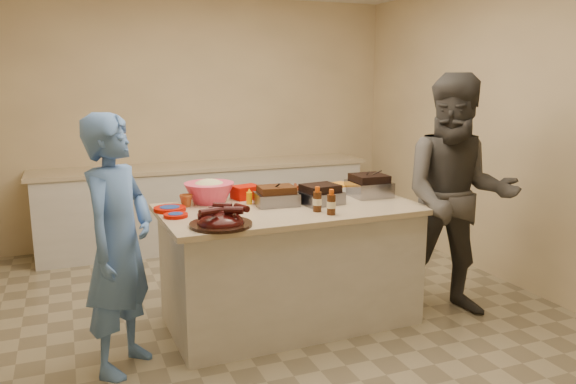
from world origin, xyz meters
name	(u,v)px	position (x,y,z in m)	size (l,w,h in m)	color
room	(276,321)	(0.00, 0.00, 0.00)	(4.50, 5.00, 2.70)	#D3BB8C
back_counter	(206,205)	(0.00, 2.20, 0.45)	(3.60, 0.64, 0.90)	beige
island	(290,320)	(0.11, -0.03, 0.00)	(1.88, 0.99, 0.89)	beige
rib_platter	(221,226)	(-0.51, -0.37, 0.89)	(0.40, 0.40, 0.16)	#3E0B09
pulled_pork_tray	(277,205)	(0.03, 0.05, 0.89)	(0.31, 0.23, 0.09)	#47230F
brisket_tray	(320,204)	(0.35, -0.02, 0.89)	(0.30, 0.25, 0.09)	black
roasting_pan	(369,196)	(0.83, 0.09, 0.89)	(0.30, 0.30, 0.12)	gray
coleslaw_bowl	(210,203)	(-0.41, 0.33, 0.89)	(0.38, 0.38, 0.26)	#ED3F62
sausage_plate	(285,196)	(0.21, 0.36, 0.89)	(0.31, 0.31, 0.05)	silver
mac_cheese_dish	(335,193)	(0.64, 0.30, 0.89)	(0.29, 0.21, 0.08)	orange
bbq_bottle_a	(317,211)	(0.23, -0.24, 0.89)	(0.06, 0.06, 0.18)	#3C1D0B
bbq_bottle_b	(331,215)	(0.28, -0.36, 0.89)	(0.06, 0.06, 0.18)	#3C1D0B
mustard_bottle	(249,204)	(-0.15, 0.16, 0.89)	(0.04, 0.04, 0.12)	#E69A02
sauce_bowl	(266,204)	(-0.04, 0.11, 0.89)	(0.12, 0.04, 0.12)	silver
plate_stack_large	(170,211)	(-0.74, 0.16, 0.89)	(0.23, 0.23, 0.03)	#AB0B00
plate_stack_small	(176,217)	(-0.74, -0.04, 0.89)	(0.16, 0.16, 0.02)	#AB0B00
plastic_cup	(186,207)	(-0.60, 0.25, 0.89)	(0.10, 0.09, 0.10)	#AB5121
basket_stack	(246,199)	(-0.11, 0.36, 0.89)	(0.20, 0.15, 0.10)	#AB0B00
guest_blue	(126,366)	(-1.14, -0.28, 0.00)	(0.59, 1.62, 0.39)	#4E78BF
guest_gray	(450,311)	(1.35, -0.34, 0.00)	(0.90, 1.86, 0.70)	#46433F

